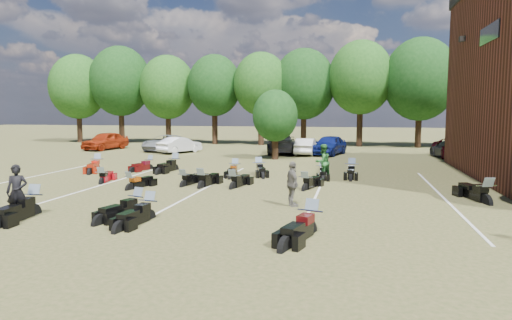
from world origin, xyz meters
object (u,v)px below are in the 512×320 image
(motorcycle_14, at_px, (150,169))
(motorcycle_3, at_px, (137,214))
(person_green, at_px, (323,162))
(motorcycle_7, at_px, (102,184))
(car_0, at_px, (105,141))
(person_grey, at_px, (292,184))
(car_4, at_px, (329,145))
(person_black, at_px, (17,192))

(motorcycle_14, bearing_deg, motorcycle_3, -53.57)
(person_green, distance_m, motorcycle_7, 10.80)
(car_0, height_order, person_green, person_green)
(person_green, distance_m, person_grey, 6.73)
(car_4, distance_m, person_black, 25.08)
(person_grey, bearing_deg, motorcycle_7, 43.56)
(car_0, distance_m, motorcycle_3, 26.95)
(person_green, bearing_deg, person_black, 7.14)
(car_4, relative_size, motorcycle_3, 2.04)
(person_green, xyz_separation_m, person_grey, (-0.64, -6.70, -0.07))
(motorcycle_7, bearing_deg, person_grey, 149.29)
(person_grey, relative_size, motorcycle_3, 0.74)
(person_grey, bearing_deg, motorcycle_3, 87.60)
(person_black, height_order, person_grey, person_black)
(car_0, xyz_separation_m, person_grey, (19.37, -20.41, 0.03))
(person_green, bearing_deg, car_4, -130.53)
(motorcycle_3, distance_m, motorcycle_14, 11.97)
(car_4, height_order, person_grey, person_grey)
(person_green, distance_m, motorcycle_14, 10.52)
(person_black, height_order, person_green, person_green)
(car_0, distance_m, motorcycle_7, 19.81)
(person_green, xyz_separation_m, motorcycle_3, (-5.59, -9.04, -0.90))
(person_green, relative_size, person_grey, 1.09)
(person_grey, xyz_separation_m, motorcycle_7, (-9.54, 3.23, -0.82))
(car_4, xyz_separation_m, motorcycle_14, (-9.92, -11.14, -0.77))
(car_0, bearing_deg, person_green, -23.29)
(person_green, relative_size, motorcycle_3, 0.81)
(person_black, bearing_deg, person_grey, 2.96)
(car_0, height_order, car_4, car_0)
(motorcycle_14, bearing_deg, car_0, 142.85)
(person_black, distance_m, motorcycle_7, 7.15)
(person_green, height_order, motorcycle_7, person_green)
(car_4, distance_m, person_green, 13.11)
(motorcycle_3, height_order, motorcycle_14, motorcycle_3)
(car_4, bearing_deg, person_grey, -75.55)
(car_0, bearing_deg, motorcycle_7, -49.10)
(motorcycle_7, bearing_deg, car_4, -132.63)
(person_grey, xyz_separation_m, motorcycle_14, (-9.66, 8.66, -0.82))
(car_0, distance_m, person_green, 24.26)
(motorcycle_3, distance_m, motorcycle_7, 7.22)
(person_grey, bearing_deg, person_green, -33.24)
(person_black, bearing_deg, car_0, 93.22)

